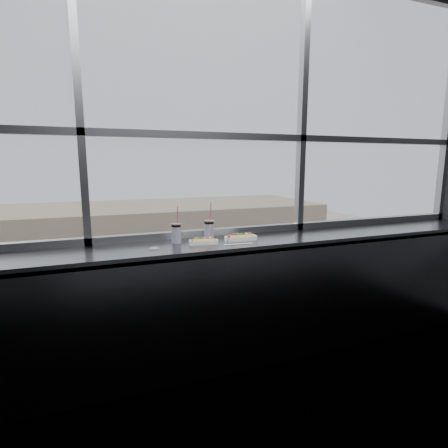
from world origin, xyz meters
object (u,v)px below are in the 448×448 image
object	(u,v)px
loose_straw	(239,244)
car_far_b	(116,315)
pedestrian_a	(17,310)
soda_cup_left	(176,232)
tree_right	(232,255)
pedestrian_b	(76,303)
tree_center	(138,265)
car_near_c	(153,364)
pedestrian_c	(167,285)
hotdog_tray_right	(241,237)
car_near_e	(310,335)
soda_cup_right	(209,229)
car_near_d	(246,346)
hotdog_tray_left	(204,241)
wrapper	(154,248)

from	to	relation	value
loose_straw	car_far_b	xyz separation A→B (m)	(0.07, 24.44, -11.05)
pedestrian_a	soda_cup_left	bearing A→B (deg)	13.76
tree_right	pedestrian_b	bearing A→B (deg)	-178.63
tree_center	pedestrian_a	bearing A→B (deg)	179.92
pedestrian_a	car_near_c	bearing A→B (deg)	36.95
loose_straw	pedestrian_a	size ratio (longest dim) A/B	0.13
pedestrian_a	pedestrian_c	distance (m)	12.57
hotdog_tray_right	tree_center	bearing A→B (deg)	87.86
hotdog_tray_right	loose_straw	size ratio (longest dim) A/B	1.12
car_near_e	pedestrian_a	xyz separation A→B (m)	(-19.84, 12.01, 0.00)
hotdog_tray_right	tree_right	size ratio (longest dim) A/B	0.05
soda_cup_right	car_near_d	world-z (taller)	soda_cup_right
hotdog_tray_right	pedestrian_a	xyz separation A→B (m)	(-7.45, 28.31, -11.15)
car_near_c	car_far_b	bearing A→B (deg)	3.53
hotdog_tray_left	pedestrian_b	size ratio (longest dim) A/B	0.12
loose_straw	wrapper	bearing A→B (deg)	177.05
tree_center	pedestrian_c	bearing A→B (deg)	20.91
car_near_d	pedestrian_b	world-z (taller)	pedestrian_b
car_far_b	pedestrian_c	world-z (taller)	pedestrian_c
hotdog_tray_right	soda_cup_left	world-z (taller)	soda_cup_left
car_far_b	tree_right	bearing A→B (deg)	-67.74
car_far_b	pedestrian_c	size ratio (longest dim) A/B	2.69
car_far_b	pedestrian_c	xyz separation A→B (m)	(5.09, 5.08, 0.09)
loose_straw	car_far_b	bearing A→B (deg)	93.74
hotdog_tray_left	car_far_b	xyz separation A→B (m)	(0.33, 24.32, -11.07)
tree_center	car_near_e	bearing A→B (deg)	-49.82
wrapper	pedestrian_c	distance (m)	31.94
soda_cup_left	pedestrian_b	distance (m)	30.07
car_near_c	car_far_b	xyz separation A→B (m)	(-1.60, 8.00, -0.08)
hotdog_tray_left	car_near_d	xyz separation A→B (m)	(7.91, 16.32, -11.02)
wrapper	car_far_b	size ratio (longest dim) A/B	0.01
pedestrian_a	pedestrian_b	xyz separation A→B (m)	(4.44, -0.36, 0.13)
wrapper	car_near_d	xyz separation A→B (m)	(8.32, 16.35, -11.01)
soda_cup_left	pedestrian_c	xyz separation A→B (m)	(5.62, 29.26, -11.04)
wrapper	car_far_b	xyz separation A→B (m)	(0.74, 24.35, -11.06)
soda_cup_left	tree_center	xyz separation A→B (m)	(2.80, 28.19, -8.43)
hotdog_tray_left	tree_center	bearing A→B (deg)	96.83
tree_center	tree_right	xyz separation A→B (m)	(9.15, 0.00, 0.09)
car_near_d	tree_right	distance (m)	12.90
wrapper	car_near_e	bearing A→B (deg)	51.21
pedestrian_c	tree_center	world-z (taller)	tree_center
hotdog_tray_left	wrapper	world-z (taller)	hotdog_tray_left
wrapper	car_near_c	distance (m)	19.83
wrapper	tree_right	world-z (taller)	wrapper
hotdog_tray_right	tree_right	bearing A→B (deg)	70.46
tree_right	car_near_d	bearing A→B (deg)	-107.76
soda_cup_left	pedestrian_b	xyz separation A→B (m)	(-2.46, 27.84, -11.08)
hotdog_tray_right	soda_cup_right	xyz separation A→B (m)	(-0.25, 0.11, 0.07)
hotdog_tray_left	loose_straw	bearing A→B (deg)	-11.59
hotdog_tray_right	pedestrian_b	bearing A→B (deg)	98.55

